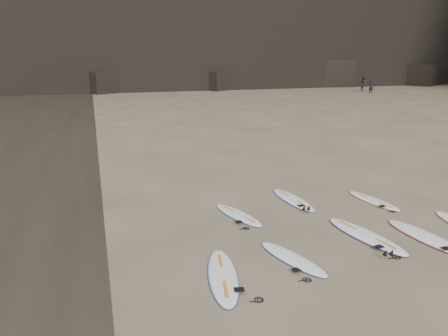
{
  "coord_description": "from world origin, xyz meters",
  "views": [
    {
      "loc": [
        -7.06,
        -9.08,
        4.81
      ],
      "look_at": [
        -3.53,
        2.71,
        1.5
      ],
      "focal_mm": 35.0,
      "sensor_mm": 36.0,
      "label": 1
    }
  ],
  "objects_px": {
    "surfboard_0": "(223,276)",
    "person_b": "(364,84)",
    "surfboard_2": "(366,235)",
    "surfboard_7": "(373,200)",
    "person_a": "(371,86)",
    "surfboard_6": "(293,200)",
    "surfboard_3": "(427,237)",
    "surfboard_5": "(238,215)",
    "surfboard_1": "(292,258)"
  },
  "relations": [
    {
      "from": "person_b",
      "to": "surfboard_7",
      "type": "bearing_deg",
      "value": -176.1
    },
    {
      "from": "surfboard_1",
      "to": "person_a",
      "type": "relative_size",
      "value": 1.34
    },
    {
      "from": "person_a",
      "to": "surfboard_5",
      "type": "bearing_deg",
      "value": 119.31
    },
    {
      "from": "surfboard_5",
      "to": "surfboard_3",
      "type": "bearing_deg",
      "value": -52.16
    },
    {
      "from": "person_b",
      "to": "surfboard_3",
      "type": "bearing_deg",
      "value": -174.49
    },
    {
      "from": "person_a",
      "to": "surfboard_0",
      "type": "bearing_deg",
      "value": 120.59
    },
    {
      "from": "surfboard_1",
      "to": "surfboard_5",
      "type": "distance_m",
      "value": 3.1
    },
    {
      "from": "surfboard_3",
      "to": "surfboard_5",
      "type": "height_order",
      "value": "surfboard_3"
    },
    {
      "from": "surfboard_0",
      "to": "surfboard_6",
      "type": "distance_m",
      "value": 5.58
    },
    {
      "from": "surfboard_0",
      "to": "surfboard_5",
      "type": "xyz_separation_m",
      "value": [
        1.5,
        3.4,
        -0.01
      ]
    },
    {
      "from": "surfboard_7",
      "to": "surfboard_6",
      "type": "bearing_deg",
      "value": 152.14
    },
    {
      "from": "surfboard_3",
      "to": "surfboard_5",
      "type": "distance_m",
      "value": 5.21
    },
    {
      "from": "surfboard_3",
      "to": "surfboard_0",
      "type": "bearing_deg",
      "value": 177.28
    },
    {
      "from": "surfboard_0",
      "to": "person_a",
      "type": "distance_m",
      "value": 45.92
    },
    {
      "from": "surfboard_5",
      "to": "surfboard_7",
      "type": "height_order",
      "value": "surfboard_5"
    },
    {
      "from": "person_b",
      "to": "person_a",
      "type": "bearing_deg",
      "value": -161.29
    },
    {
      "from": "surfboard_0",
      "to": "person_b",
      "type": "xyz_separation_m",
      "value": [
        29.62,
        38.9,
        0.84
      ]
    },
    {
      "from": "surfboard_3",
      "to": "surfboard_2",
      "type": "bearing_deg",
      "value": 152.37
    },
    {
      "from": "surfboard_0",
      "to": "surfboard_7",
      "type": "xyz_separation_m",
      "value": [
        6.18,
        3.36,
        -0.01
      ]
    },
    {
      "from": "surfboard_7",
      "to": "person_a",
      "type": "relative_size",
      "value": 1.34
    },
    {
      "from": "person_b",
      "to": "surfboard_6",
      "type": "bearing_deg",
      "value": -179.47
    },
    {
      "from": "surfboard_1",
      "to": "person_a",
      "type": "xyz_separation_m",
      "value": [
        26.78,
        35.58,
        0.78
      ]
    },
    {
      "from": "surfboard_7",
      "to": "person_a",
      "type": "bearing_deg",
      "value": 46.03
    },
    {
      "from": "surfboard_5",
      "to": "person_a",
      "type": "distance_m",
      "value": 42.34
    },
    {
      "from": "surfboard_6",
      "to": "surfboard_7",
      "type": "xyz_separation_m",
      "value": [
        2.5,
        -0.84,
        -0.0
      ]
    },
    {
      "from": "person_a",
      "to": "surfboard_1",
      "type": "bearing_deg",
      "value": 122.17
    },
    {
      "from": "surfboard_1",
      "to": "person_a",
      "type": "bearing_deg",
      "value": 35.52
    },
    {
      "from": "surfboard_5",
      "to": "surfboard_6",
      "type": "relative_size",
      "value": 0.9
    },
    {
      "from": "surfboard_5",
      "to": "surfboard_6",
      "type": "distance_m",
      "value": 2.32
    },
    {
      "from": "surfboard_2",
      "to": "person_a",
      "type": "relative_size",
      "value": 1.69
    },
    {
      "from": "surfboard_3",
      "to": "person_b",
      "type": "relative_size",
      "value": 1.52
    },
    {
      "from": "surfboard_6",
      "to": "person_b",
      "type": "distance_m",
      "value": 43.34
    },
    {
      "from": "surfboard_6",
      "to": "surfboard_5",
      "type": "bearing_deg",
      "value": -164.72
    },
    {
      "from": "surfboard_7",
      "to": "person_b",
      "type": "bearing_deg",
      "value": 47.2
    },
    {
      "from": "surfboard_3",
      "to": "surfboard_7",
      "type": "relative_size",
      "value": 1.22
    },
    {
      "from": "surfboard_0",
      "to": "person_a",
      "type": "xyz_separation_m",
      "value": [
        28.61,
        35.91,
        0.78
      ]
    },
    {
      "from": "surfboard_7",
      "to": "surfboard_1",
      "type": "bearing_deg",
      "value": -154.57
    },
    {
      "from": "surfboard_1",
      "to": "surfboard_5",
      "type": "bearing_deg",
      "value": 78.59
    },
    {
      "from": "surfboard_3",
      "to": "surfboard_6",
      "type": "bearing_deg",
      "value": 112.01
    },
    {
      "from": "surfboard_0",
      "to": "surfboard_6",
      "type": "bearing_deg",
      "value": 60.0
    },
    {
      "from": "surfboard_6",
      "to": "surfboard_7",
      "type": "relative_size",
      "value": 1.12
    },
    {
      "from": "surfboard_0",
      "to": "surfboard_2",
      "type": "distance_m",
      "value": 4.38
    },
    {
      "from": "surfboard_3",
      "to": "person_a",
      "type": "relative_size",
      "value": 1.63
    },
    {
      "from": "surfboard_3",
      "to": "surfboard_6",
      "type": "distance_m",
      "value": 4.32
    },
    {
      "from": "surfboard_6",
      "to": "person_b",
      "type": "xyz_separation_m",
      "value": [
        25.94,
        34.71,
        0.84
      ]
    },
    {
      "from": "surfboard_7",
      "to": "person_b",
      "type": "height_order",
      "value": "person_b"
    },
    {
      "from": "surfboard_0",
      "to": "surfboard_3",
      "type": "xyz_separation_m",
      "value": [
        5.75,
        0.4,
        0.0
      ]
    },
    {
      "from": "surfboard_6",
      "to": "person_a",
      "type": "relative_size",
      "value": 1.51
    },
    {
      "from": "surfboard_1",
      "to": "surfboard_7",
      "type": "height_order",
      "value": "same"
    },
    {
      "from": "surfboard_5",
      "to": "surfboard_7",
      "type": "bearing_deg",
      "value": -17.5
    }
  ]
}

